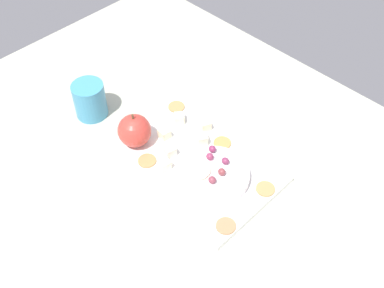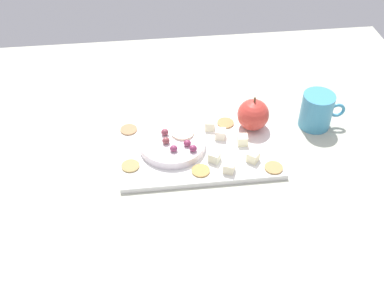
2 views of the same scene
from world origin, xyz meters
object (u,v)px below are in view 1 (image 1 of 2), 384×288
cheese_cube_4 (202,139)px  cracker_3 (176,107)px  cracker_2 (265,189)px  cheese_cube_2 (205,125)px  cheese_cube_5 (179,118)px  grape_2 (210,157)px  serving_dish (214,175)px  cheese_cube_1 (170,151)px  cracker_1 (147,161)px  cheese_cube_3 (164,165)px  platter (194,164)px  cracker_0 (226,226)px  apple_whole (134,131)px  grape_4 (212,180)px  grape_1 (222,172)px  cheese_cube_0 (164,134)px  grape_0 (212,149)px  apple_slice_0 (198,170)px  cracker_4 (222,143)px  cup (90,100)px  grape_3 (225,161)px

cheese_cube_4 → cracker_3: 13.49cm
cheese_cube_4 → cracker_2: bearing=179.2°
cheese_cube_2 → cheese_cube_5: (6.03, 2.75, 0.00)cm
grape_2 → serving_dish: bearing=146.1°
cheese_cube_1 → cheese_cube_5: (6.05, -8.78, 0.00)cm
cracker_1 → cheese_cube_3: bearing=-161.3°
platter → cheese_cube_1: cheese_cube_1 is taller
cheese_cube_1 → cracker_0: bearing=166.3°
apple_whole → cracker_2: size_ratio=1.88×
cheese_cube_2 → grape_4: size_ratio=1.35×
apple_whole → grape_1: bearing=-165.0°
apple_whole → cheese_cube_0: (-3.60, -5.79, -2.68)cm
cheese_cube_4 → cracker_1: 13.76cm
cracker_2 → grape_1: bearing=29.3°
apple_whole → grape_2: 18.35cm
cheese_cube_2 → grape_0: size_ratio=1.35×
cheese_cube_2 → grape_2: bearing=138.8°
cheese_cube_1 → apple_slice_0: size_ratio=0.43×
grape_0 → cheese_cube_2: bearing=-36.4°
cracker_2 → grape_1: grape_1 is taller
platter → grape_1: bearing=-175.9°
serving_dish → cheese_cube_2: bearing=-39.3°
serving_dish → cracker_2: bearing=-150.8°
apple_whole → cracker_4: (-14.61, -13.86, -3.66)cm
serving_dish → cup: size_ratio=1.41×
apple_whole → cheese_cube_5: 12.34cm
cracker_2 → cracker_3: (31.88, -4.31, 0.00)cm
serving_dish → grape_4: (-1.55, 2.20, 1.80)cm
cracker_2 → grape_0: bearing=5.5°
serving_dish → apple_slice_0: bearing=39.4°
apple_whole → cheese_cube_2: 17.02cm
cheese_cube_4 → grape_2: 7.01cm
platter → cheese_cube_3: (3.48, 5.86, 1.83)cm
platter → apple_slice_0: bearing=144.8°
cracker_3 → cracker_2: bearing=172.3°
cup → grape_0: bearing=-163.2°
apple_whole → cracker_1: bearing=161.8°
cheese_cube_1 → grape_3: bearing=-154.5°
platter → cup: 31.00cm
cheese_cube_3 → cracker_4: bearing=-105.9°
platter → cracker_0: bearing=155.2°
cheese_cube_2 → grape_1: bearing=146.5°
cracker_3 → apple_slice_0: bearing=147.9°
platter → cracker_2: (-16.13, -5.29, 0.85)cm
serving_dish → grape_1: 2.48cm
cheese_cube_2 → grape_3: (-11.72, 5.94, 1.55)cm
cracker_1 → cup: 22.75cm
grape_0 → apple_slice_0: grape_0 is taller
cracker_2 → cup: bearing=13.4°
grape_0 → grape_1: size_ratio=1.00×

